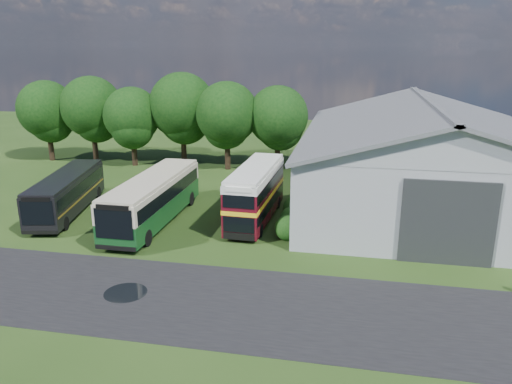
% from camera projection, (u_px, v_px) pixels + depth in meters
% --- Properties ---
extents(ground, '(120.00, 120.00, 0.00)m').
position_uv_depth(ground, '(174.00, 271.00, 28.05)').
color(ground, '#1C3510').
rests_on(ground, ground).
extents(asphalt_road, '(60.00, 8.00, 0.02)m').
position_uv_depth(asphalt_road, '(210.00, 302.00, 24.66)').
color(asphalt_road, black).
rests_on(asphalt_road, ground).
extents(puddle, '(2.20, 2.20, 0.01)m').
position_uv_depth(puddle, '(126.00, 293.00, 25.51)').
color(puddle, black).
rests_on(puddle, ground).
extents(storage_shed, '(18.80, 24.80, 8.15)m').
position_uv_depth(storage_shed, '(425.00, 152.00, 39.07)').
color(storage_shed, gray).
rests_on(storage_shed, ground).
extents(tree_far_left, '(6.12, 6.12, 8.64)m').
position_uv_depth(tree_far_left, '(47.00, 109.00, 53.37)').
color(tree_far_left, black).
rests_on(tree_far_left, ground).
extents(tree_left_a, '(6.46, 6.46, 9.12)m').
position_uv_depth(tree_left_a, '(91.00, 107.00, 52.81)').
color(tree_left_a, black).
rests_on(tree_left_a, ground).
extents(tree_left_b, '(5.78, 5.78, 8.16)m').
position_uv_depth(tree_left_b, '(132.00, 115.00, 51.11)').
color(tree_left_b, black).
rests_on(tree_left_b, ground).
extents(tree_mid, '(6.80, 6.80, 9.60)m').
position_uv_depth(tree_mid, '(182.00, 106.00, 51.12)').
color(tree_mid, black).
rests_on(tree_mid, ground).
extents(tree_right_a, '(6.26, 6.26, 8.83)m').
position_uv_depth(tree_right_a, '(227.00, 113.00, 49.38)').
color(tree_right_a, black).
rests_on(tree_right_a, ground).
extents(tree_right_b, '(5.98, 5.98, 8.45)m').
position_uv_depth(tree_right_b, '(278.00, 116.00, 49.26)').
color(tree_right_b, black).
rests_on(tree_right_b, ground).
extents(shrub_front, '(1.70, 1.70, 1.70)m').
position_uv_depth(shrub_front, '(287.00, 239.00, 32.64)').
color(shrub_front, '#194714').
rests_on(shrub_front, ground).
extents(shrub_mid, '(1.60, 1.60, 1.60)m').
position_uv_depth(shrub_mid, '(291.00, 228.00, 34.52)').
color(shrub_mid, '#194714').
rests_on(shrub_mid, ground).
extents(shrub_back, '(1.80, 1.80, 1.80)m').
position_uv_depth(shrub_back, '(295.00, 219.00, 36.40)').
color(shrub_back, '#194714').
rests_on(shrub_back, ground).
extents(bus_green_single, '(2.84, 12.08, 3.33)m').
position_uv_depth(bus_green_single, '(154.00, 199.00, 35.20)').
color(bus_green_single, black).
rests_on(bus_green_single, ground).
extents(bus_maroon_double, '(2.68, 9.37, 3.99)m').
position_uv_depth(bus_maroon_double, '(256.00, 194.00, 35.56)').
color(bus_maroon_double, black).
rests_on(bus_maroon_double, ground).
extents(bus_dark_single, '(4.57, 10.95, 2.94)m').
position_uv_depth(bus_dark_single, '(67.00, 193.00, 37.31)').
color(bus_dark_single, black).
rests_on(bus_dark_single, ground).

